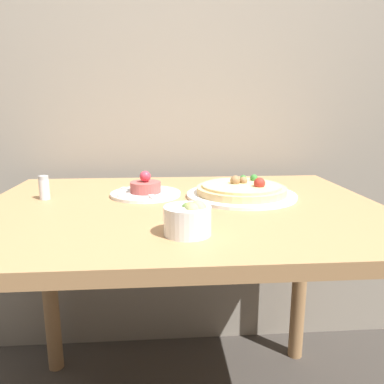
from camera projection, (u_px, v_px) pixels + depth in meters
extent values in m
cube|color=gray|center=(174.00, 46.00, 1.50)|extent=(8.00, 0.05, 2.60)
cube|color=#AD7F51|center=(182.00, 210.00, 1.07)|extent=(1.14, 0.86, 0.03)
cylinder|color=#AD7F51|center=(49.00, 284.00, 1.48)|extent=(0.06, 0.06, 0.75)
cylinder|color=#AD7F51|center=(300.00, 275.00, 1.56)|extent=(0.06, 0.06, 0.75)
cylinder|color=white|center=(241.00, 195.00, 1.16)|extent=(0.34, 0.34, 0.01)
cylinder|color=#E5C17F|center=(241.00, 190.00, 1.16)|extent=(0.28, 0.28, 0.02)
cylinder|color=beige|center=(242.00, 186.00, 1.15)|extent=(0.24, 0.24, 0.01)
sphere|color=#B22D23|center=(236.00, 181.00, 1.18)|extent=(0.02, 0.02, 0.02)
sphere|color=#997047|center=(243.00, 181.00, 1.18)|extent=(0.02, 0.02, 0.02)
sphere|color=#B22D23|center=(259.00, 183.00, 1.12)|extent=(0.03, 0.03, 0.03)
sphere|color=#997047|center=(235.00, 180.00, 1.17)|extent=(0.03, 0.03, 0.03)
sphere|color=#387F33|center=(243.00, 178.00, 1.23)|extent=(0.02, 0.02, 0.02)
sphere|color=#387F33|center=(254.00, 178.00, 1.22)|extent=(0.02, 0.02, 0.02)
cylinder|color=white|center=(146.00, 194.00, 1.18)|extent=(0.22, 0.22, 0.01)
cylinder|color=#B2514C|center=(146.00, 187.00, 1.17)|extent=(0.10, 0.10, 0.03)
sphere|color=#E0384C|center=(145.00, 176.00, 1.16)|extent=(0.03, 0.03, 0.03)
cube|color=white|center=(171.00, 191.00, 1.18)|extent=(0.04, 0.02, 0.01)
cube|color=white|center=(154.00, 186.00, 1.25)|extent=(0.03, 0.04, 0.01)
cube|color=white|center=(127.00, 189.00, 1.21)|extent=(0.04, 0.04, 0.01)
cube|color=white|center=(124.00, 195.00, 1.12)|extent=(0.04, 0.04, 0.01)
cube|color=white|center=(153.00, 197.00, 1.10)|extent=(0.03, 0.04, 0.01)
cylinder|color=white|center=(189.00, 220.00, 0.81)|extent=(0.10, 0.10, 0.06)
sphere|color=#B7BC70|center=(191.00, 210.00, 0.79)|extent=(0.02, 0.02, 0.02)
sphere|color=#B7BC70|center=(193.00, 211.00, 0.79)|extent=(0.03, 0.03, 0.03)
sphere|color=#A3B25B|center=(191.00, 209.00, 0.80)|extent=(0.03, 0.03, 0.03)
sphere|color=#668E42|center=(188.00, 209.00, 0.80)|extent=(0.03, 0.03, 0.03)
sphere|color=#B7BC70|center=(198.00, 209.00, 0.80)|extent=(0.04, 0.04, 0.04)
cylinder|color=silver|center=(44.00, 190.00, 1.12)|extent=(0.03, 0.03, 0.06)
cylinder|color=#B2B2B7|center=(43.00, 178.00, 1.11)|extent=(0.03, 0.03, 0.01)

